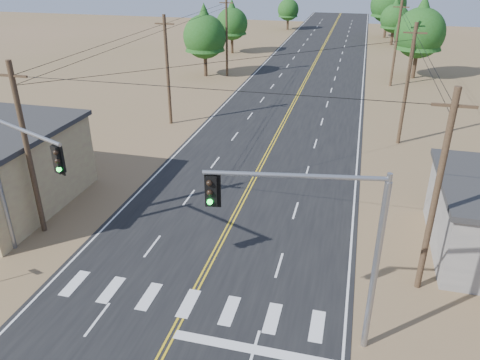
% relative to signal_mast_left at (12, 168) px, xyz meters
% --- Properties ---
extents(road, '(15.00, 200.00, 0.02)m').
position_rel_signal_mast_left_xyz_m(road, '(9.21, 20.79, -5.41)').
color(road, black).
rests_on(road, ground).
extents(utility_pole_left_near, '(1.80, 0.30, 10.00)m').
position_rel_signal_mast_left_xyz_m(utility_pole_left_near, '(-1.29, 2.79, -0.30)').
color(utility_pole_left_near, '#4C3826').
rests_on(utility_pole_left_near, ground).
extents(utility_pole_left_mid, '(1.80, 0.30, 10.00)m').
position_rel_signal_mast_left_xyz_m(utility_pole_left_mid, '(-1.29, 22.79, -0.30)').
color(utility_pole_left_mid, '#4C3826').
rests_on(utility_pole_left_mid, ground).
extents(utility_pole_left_far, '(1.80, 0.30, 10.00)m').
position_rel_signal_mast_left_xyz_m(utility_pole_left_far, '(-1.29, 42.79, -0.30)').
color(utility_pole_left_far, '#4C3826').
rests_on(utility_pole_left_far, ground).
extents(utility_pole_right_near, '(1.80, 0.30, 10.00)m').
position_rel_signal_mast_left_xyz_m(utility_pole_right_near, '(19.71, 2.79, -0.30)').
color(utility_pole_right_near, '#4C3826').
rests_on(utility_pole_right_near, ground).
extents(utility_pole_right_mid, '(1.80, 0.30, 10.00)m').
position_rel_signal_mast_left_xyz_m(utility_pole_right_mid, '(19.71, 22.79, -0.30)').
color(utility_pole_right_mid, '#4C3826').
rests_on(utility_pole_right_mid, ground).
extents(utility_pole_right_far, '(1.80, 0.30, 10.00)m').
position_rel_signal_mast_left_xyz_m(utility_pole_right_far, '(19.71, 42.79, -0.30)').
color(utility_pole_right_far, '#4C3826').
rests_on(utility_pole_right_far, ground).
extents(signal_mast_left, '(6.26, 2.96, 7.99)m').
position_rel_signal_mast_left_xyz_m(signal_mast_left, '(0.00, 0.00, 0.00)').
color(signal_mast_left, gray).
rests_on(signal_mast_left, ground).
extents(signal_mast_right, '(6.61, 1.45, 7.96)m').
position_rel_signal_mast_left_xyz_m(signal_mast_right, '(15.32, -2.14, -0.03)').
color(signal_mast_right, gray).
rests_on(signal_mast_right, ground).
extents(tree_left_near, '(5.55, 5.55, 9.24)m').
position_rel_signal_mast_left_xyz_m(tree_left_near, '(-4.04, 42.04, 0.24)').
color(tree_left_near, '#3F2D1E').
rests_on(tree_left_near, ground).
extents(tree_left_mid, '(5.03, 5.03, 8.39)m').
position_rel_signal_mast_left_xyz_m(tree_left_mid, '(-4.79, 58.25, -0.29)').
color(tree_left_mid, '#3F2D1E').
rests_on(tree_left_mid, ground).
extents(tree_left_far, '(4.41, 4.41, 7.36)m').
position_rel_signal_mast_left_xyz_m(tree_left_far, '(-0.13, 86.43, -0.92)').
color(tree_left_far, '#3F2D1E').
rests_on(tree_left_far, ground).
extents(tree_right_near, '(6.24, 6.24, 10.40)m').
position_rel_signal_mast_left_xyz_m(tree_right_near, '(22.71, 47.68, 0.94)').
color(tree_right_near, '#3F2D1E').
rests_on(tree_right_near, ground).
extents(tree_right_mid, '(4.89, 4.89, 8.15)m').
position_rel_signal_mast_left_xyz_m(tree_right_mid, '(20.82, 72.75, -0.44)').
color(tree_right_mid, '#3F2D1E').
rests_on(tree_right_mid, ground).
extents(tree_right_far, '(6.60, 6.60, 10.99)m').
position_rel_signal_mast_left_xyz_m(tree_right_far, '(19.80, 80.48, 1.31)').
color(tree_right_far, '#3F2D1E').
rests_on(tree_right_far, ground).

